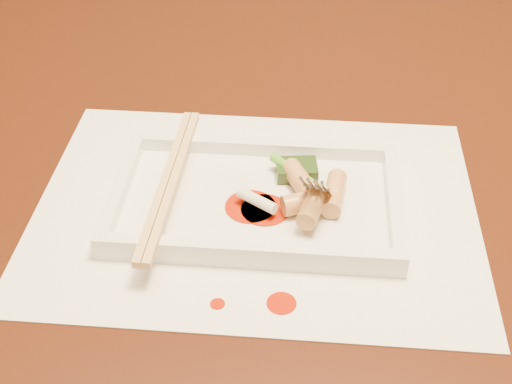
# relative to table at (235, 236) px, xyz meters

# --- Properties ---
(table) EXTENTS (1.40, 0.90, 0.75)m
(table) POSITION_rel_table_xyz_m (0.00, 0.00, 0.00)
(table) COLOR black
(table) RESTS_ON ground
(placemat) EXTENTS (0.40, 0.30, 0.00)m
(placemat) POSITION_rel_table_xyz_m (0.03, -0.07, 0.10)
(placemat) COLOR white
(placemat) RESTS_ON table
(sauce_splatter_a) EXTENTS (0.02, 0.02, 0.00)m
(sauce_splatter_a) POSITION_rel_table_xyz_m (0.06, -0.19, 0.10)
(sauce_splatter_a) COLOR #AE1D05
(sauce_splatter_a) RESTS_ON placemat
(sauce_splatter_b) EXTENTS (0.01, 0.01, 0.00)m
(sauce_splatter_b) POSITION_rel_table_xyz_m (0.01, -0.19, 0.10)
(sauce_splatter_b) COLOR #AE1D05
(sauce_splatter_b) RESTS_ON placemat
(plate_base) EXTENTS (0.26, 0.16, 0.01)m
(plate_base) POSITION_rel_table_xyz_m (0.03, -0.07, 0.11)
(plate_base) COLOR white
(plate_base) RESTS_ON placemat
(plate_rim_far) EXTENTS (0.26, 0.01, 0.01)m
(plate_rim_far) POSITION_rel_table_xyz_m (0.03, 0.00, 0.12)
(plate_rim_far) COLOR white
(plate_rim_far) RESTS_ON plate_base
(plate_rim_near) EXTENTS (0.26, 0.01, 0.01)m
(plate_rim_near) POSITION_rel_table_xyz_m (0.03, -0.14, 0.12)
(plate_rim_near) COLOR white
(plate_rim_near) RESTS_ON plate_base
(plate_rim_left) EXTENTS (0.01, 0.14, 0.01)m
(plate_rim_left) POSITION_rel_table_xyz_m (-0.10, -0.07, 0.12)
(plate_rim_left) COLOR white
(plate_rim_left) RESTS_ON plate_base
(plate_rim_right) EXTENTS (0.01, 0.14, 0.01)m
(plate_rim_right) POSITION_rel_table_xyz_m (0.15, -0.07, 0.12)
(plate_rim_right) COLOR white
(plate_rim_right) RESTS_ON plate_base
(veg_piece) EXTENTS (0.04, 0.03, 0.01)m
(veg_piece) POSITION_rel_table_xyz_m (0.06, -0.03, 0.12)
(veg_piece) COLOR black
(veg_piece) RESTS_ON plate_base
(scallion_white) EXTENTS (0.04, 0.03, 0.01)m
(scallion_white) POSITION_rel_table_xyz_m (0.03, -0.08, 0.12)
(scallion_white) COLOR #EAEACC
(scallion_white) RESTS_ON plate_base
(scallion_green) EXTENTS (0.07, 0.07, 0.01)m
(scallion_green) POSITION_rel_table_xyz_m (0.07, -0.05, 0.12)
(scallion_green) COLOR #429B19
(scallion_green) RESTS_ON plate_base
(chopstick_a) EXTENTS (0.01, 0.22, 0.01)m
(chopstick_a) POSITION_rel_table_xyz_m (-0.05, -0.07, 0.13)
(chopstick_a) COLOR #DDAD6E
(chopstick_a) RESTS_ON plate_rim_near
(chopstick_b) EXTENTS (0.01, 0.22, 0.01)m
(chopstick_b) POSITION_rel_table_xyz_m (-0.05, -0.07, 0.13)
(chopstick_b) COLOR #DDAD6E
(chopstick_b) RESTS_ON plate_rim_near
(fork) EXTENTS (0.09, 0.10, 0.14)m
(fork) POSITION_rel_table_xyz_m (0.10, -0.05, 0.18)
(fork) COLOR silver
(fork) RESTS_ON plate_base
(sauce_blob_0) EXTENTS (0.04, 0.04, 0.00)m
(sauce_blob_0) POSITION_rel_table_xyz_m (0.04, -0.08, 0.11)
(sauce_blob_0) COLOR #AE1D05
(sauce_blob_0) RESTS_ON plate_base
(sauce_blob_1) EXTENTS (0.05, 0.05, 0.00)m
(sauce_blob_1) POSITION_rel_table_xyz_m (0.02, -0.08, 0.11)
(sauce_blob_1) COLOR #AE1D05
(sauce_blob_1) RESTS_ON plate_base
(rice_cake_0) EXTENTS (0.05, 0.04, 0.02)m
(rice_cake_0) POSITION_rel_table_xyz_m (0.08, -0.08, 0.12)
(rice_cake_0) COLOR tan
(rice_cake_0) RESTS_ON plate_base
(rice_cake_1) EXTENTS (0.04, 0.05, 0.02)m
(rice_cake_1) POSITION_rel_table_xyz_m (0.07, -0.05, 0.12)
(rice_cake_1) COLOR tan
(rice_cake_1) RESTS_ON plate_base
(rice_cake_2) EXTENTS (0.03, 0.04, 0.02)m
(rice_cake_2) POSITION_rel_table_xyz_m (0.08, -0.10, 0.13)
(rice_cake_2) COLOR tan
(rice_cake_2) RESTS_ON plate_base
(rice_cake_3) EXTENTS (0.02, 0.05, 0.02)m
(rice_cake_3) POSITION_rel_table_xyz_m (0.10, -0.07, 0.12)
(rice_cake_3) COLOR tan
(rice_cake_3) RESTS_ON plate_base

